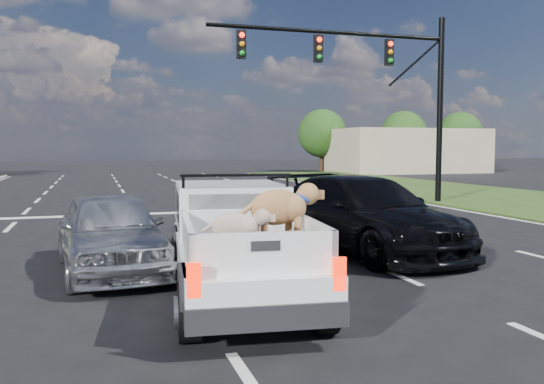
{
  "coord_description": "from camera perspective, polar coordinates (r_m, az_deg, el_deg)",
  "views": [
    {
      "loc": [
        -3.07,
        -8.7,
        2.16
      ],
      "look_at": [
        0.25,
        2.0,
        1.27
      ],
      "focal_mm": 38.0,
      "sensor_mm": 36.0,
      "label": 1
    }
  ],
  "objects": [
    {
      "name": "traffic_signal",
      "position": [
        21.93,
        11.03,
        11.17
      ],
      "size": [
        9.11,
        0.31,
        7.0
      ],
      "color": "black",
      "rests_on": "ground"
    },
    {
      "name": "black_coupe",
      "position": [
        11.96,
        9.05,
        -2.18
      ],
      "size": [
        3.01,
        5.61,
        1.55
      ],
      "primitive_type": "imported",
      "rotation": [
        0.0,
        0.0,
        0.16
      ],
      "color": "black",
      "rests_on": "ground"
    },
    {
      "name": "pickup_truck",
      "position": [
        8.32,
        -3.43,
        -4.69
      ],
      "size": [
        2.21,
        4.88,
        1.77
      ],
      "rotation": [
        0.0,
        0.0,
        -0.11
      ],
      "color": "black",
      "rests_on": "ground"
    },
    {
      "name": "road_markings",
      "position": [
        15.72,
        -5.82,
        -3.36
      ],
      "size": [
        17.75,
        60.0,
        0.01
      ],
      "color": "silver",
      "rests_on": "ground"
    },
    {
      "name": "tree_far_f",
      "position": [
        57.24,
        18.13,
        5.44
      ],
      "size": [
        4.2,
        4.2,
        5.4
      ],
      "color": "#332114",
      "rests_on": "ground"
    },
    {
      "name": "ground",
      "position": [
        9.48,
        2.17,
        -8.63
      ],
      "size": [
        160.0,
        160.0,
        0.0
      ],
      "primitive_type": "plane",
      "color": "black",
      "rests_on": "ground"
    },
    {
      "name": "silver_sedan",
      "position": [
        10.28,
        -15.72,
        -3.79
      ],
      "size": [
        2.01,
        4.24,
        1.4
      ],
      "primitive_type": "imported",
      "rotation": [
        0.0,
        0.0,
        0.09
      ],
      "color": "#B8BBC0",
      "rests_on": "ground"
    },
    {
      "name": "tree_far_d",
      "position": [
        50.46,
        4.99,
        5.8
      ],
      "size": [
        4.2,
        4.2,
        5.4
      ],
      "color": "#332114",
      "rests_on": "ground"
    },
    {
      "name": "tree_far_e",
      "position": [
        54.0,
        12.91,
        5.61
      ],
      "size": [
        4.2,
        4.2,
        5.4
      ],
      "color": "#332114",
      "rests_on": "ground"
    },
    {
      "name": "building_right",
      "position": [
        49.52,
        13.2,
        4.0
      ],
      "size": [
        12.0,
        7.0,
        3.6
      ],
      "primitive_type": "cube",
      "color": "#B5AB8A",
      "rests_on": "ground"
    }
  ]
}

